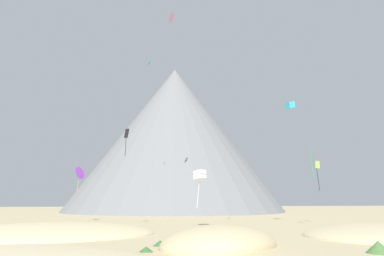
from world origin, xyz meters
TOP-DOWN VIEW (x-y plane):
  - dune_foreground_left at (-16.04, 20.68)m, footprint 27.36×22.11m
  - dune_midground at (0.74, 6.88)m, footprint 15.45×15.13m
  - bush_ridge_crest at (12.00, 0.83)m, footprint 2.74×2.74m
  - bush_near_right at (-4.45, 8.36)m, footprint 1.51×1.51m
  - bush_scatter_east at (-5.88, 4.51)m, footprint 1.61×1.61m
  - rock_massif at (7.91, 106.20)m, footprint 99.99×99.99m
  - kite_white_low at (2.95, 29.15)m, footprint 1.96×1.97m
  - kite_black_mid at (-7.95, 33.11)m, footprint 0.79×0.71m
  - kite_violet_low at (-16.37, 46.35)m, footprint 2.12×2.51m
  - kite_teal_high at (-3.65, 56.60)m, footprint 0.45×0.73m
  - kite_green_low at (20.53, 28.65)m, footprint 0.64×0.81m
  - kite_lime_low at (24.05, 33.98)m, footprint 0.81×0.48m
  - kite_cyan_mid at (18.73, 31.89)m, footprint 1.50×1.44m
  - kite_pink_high at (0.68, 49.00)m, footprint 1.65×2.42m

SIDE VIEW (x-z plane):
  - dune_foreground_left at x=-16.04m, z-range -1.45..1.45m
  - dune_midground at x=0.74m, z-range -1.94..1.94m
  - bush_scatter_east at x=-5.88m, z-range 0.00..0.43m
  - bush_near_right at x=-4.45m, z-range 0.00..0.50m
  - bush_ridge_crest at x=12.00m, z-range 0.00..0.95m
  - kite_white_low at x=2.95m, z-range 4.89..10.47m
  - kite_violet_low at x=-16.37m, z-range 6.60..10.99m
  - kite_lime_low at x=24.05m, z-range 6.55..11.59m
  - kite_green_low at x=20.53m, z-range 8.33..12.74m
  - kite_black_mid at x=-7.95m, z-range 11.67..16.02m
  - kite_cyan_mid at x=18.73m, z-range 18.82..20.16m
  - rock_massif at x=7.91m, z-range -1.12..48.65m
  - kite_teal_high at x=-3.65m, z-range 33.93..34.83m
  - kite_pink_high at x=0.68m, z-range 40.86..43.06m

